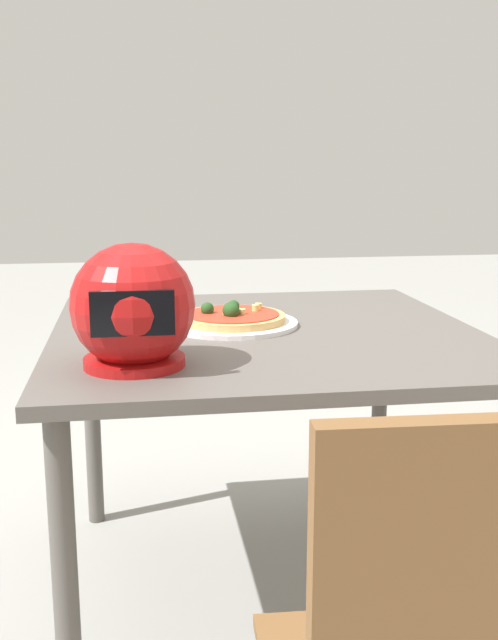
# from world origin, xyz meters

# --- Properties ---
(ground_plane) EXTENTS (14.00, 14.00, 0.00)m
(ground_plane) POSITION_xyz_m (0.00, 0.00, 0.00)
(ground_plane) COLOR #9E9E99
(dining_table) EXTENTS (1.06, 1.07, 0.73)m
(dining_table) POSITION_xyz_m (0.00, 0.00, 0.65)
(dining_table) COLOR #5B5651
(dining_table) RESTS_ON ground
(pizza_plate) EXTENTS (0.34, 0.34, 0.01)m
(pizza_plate) POSITION_xyz_m (0.08, -0.06, 0.73)
(pizza_plate) COLOR white
(pizza_plate) RESTS_ON dining_table
(pizza) EXTENTS (0.27, 0.27, 0.06)m
(pizza) POSITION_xyz_m (0.08, -0.06, 0.75)
(pizza) COLOR tan
(pizza) RESTS_ON pizza_plate
(motorcycle_helmet) EXTENTS (0.26, 0.26, 0.26)m
(motorcycle_helmet) POSITION_xyz_m (0.33, 0.30, 0.85)
(motorcycle_helmet) COLOR #B21414
(motorcycle_helmet) RESTS_ON dining_table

